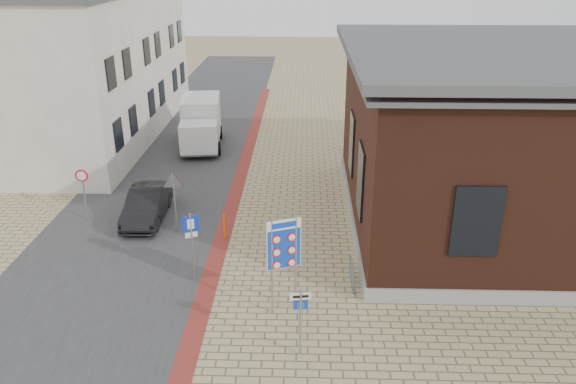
% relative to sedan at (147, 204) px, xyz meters
% --- Properties ---
extents(ground, '(120.00, 120.00, 0.00)m').
position_rel_sedan_xyz_m(ground, '(5.20, -6.59, -0.63)').
color(ground, tan).
rests_on(ground, ground).
extents(road_strip, '(7.00, 60.00, 0.02)m').
position_rel_sedan_xyz_m(road_strip, '(-0.30, 8.41, -0.62)').
color(road_strip, '#38383A').
rests_on(road_strip, ground).
extents(curb_strip, '(0.60, 40.00, 0.02)m').
position_rel_sedan_xyz_m(curb_strip, '(3.20, 3.41, -0.62)').
color(curb_strip, maroon).
rests_on(curb_strip, ground).
extents(brick_building, '(13.00, 13.00, 6.80)m').
position_rel_sedan_xyz_m(brick_building, '(14.19, 0.41, 2.85)').
color(brick_building, gray).
rests_on(brick_building, ground).
extents(townhouse_near, '(7.40, 6.40, 8.30)m').
position_rel_sedan_xyz_m(townhouse_near, '(-5.80, 5.41, 3.53)').
color(townhouse_near, beige).
rests_on(townhouse_near, ground).
extents(townhouse_mid, '(7.40, 6.40, 9.10)m').
position_rel_sedan_xyz_m(townhouse_mid, '(-5.80, 11.41, 3.93)').
color(townhouse_mid, beige).
rests_on(townhouse_mid, ground).
extents(townhouse_far, '(7.40, 6.40, 8.30)m').
position_rel_sedan_xyz_m(townhouse_far, '(-5.80, 17.41, 3.53)').
color(townhouse_far, beige).
rests_on(townhouse_far, ground).
extents(bike_rack, '(0.08, 1.80, 0.60)m').
position_rel_sedan_xyz_m(bike_rack, '(7.85, -4.39, -0.37)').
color(bike_rack, slate).
rests_on(bike_rack, ground).
extents(sedan, '(1.46, 3.89, 1.27)m').
position_rel_sedan_xyz_m(sedan, '(0.00, 0.00, 0.00)').
color(sedan, black).
rests_on(sedan, ground).
extents(box_truck, '(2.53, 5.14, 2.59)m').
position_rel_sedan_xyz_m(box_truck, '(0.60, 9.24, 0.70)').
color(box_truck, slate).
rests_on(box_truck, ground).
extents(border_sign, '(0.97, 0.41, 3.01)m').
position_rel_sedan_xyz_m(border_sign, '(5.70, -6.09, 1.54)').
color(border_sign, gray).
rests_on(border_sign, ground).
extents(essen_sign, '(0.55, 0.12, 2.05)m').
position_rel_sedan_xyz_m(essen_sign, '(6.20, -8.09, 0.69)').
color(essen_sign, gray).
rests_on(essen_sign, ground).
extents(parking_sign, '(0.51, 0.24, 2.44)m').
position_rel_sedan_xyz_m(parking_sign, '(2.72, -4.59, 1.02)').
color(parking_sign, gray).
rests_on(parking_sign, ground).
extents(yield_sign, '(0.86, 0.07, 2.42)m').
position_rel_sedan_xyz_m(yield_sign, '(1.40, -1.05, 1.21)').
color(yield_sign, gray).
rests_on(yield_sign, ground).
extents(speed_sign, '(0.50, 0.07, 2.14)m').
position_rel_sedan_xyz_m(speed_sign, '(-2.41, -0.11, 0.78)').
color(speed_sign, gray).
rests_on(speed_sign, ground).
extents(bollard, '(0.10, 0.10, 1.00)m').
position_rel_sedan_xyz_m(bollard, '(3.32, -1.59, -0.13)').
color(bollard, '#F95E0D').
rests_on(bollard, ground).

